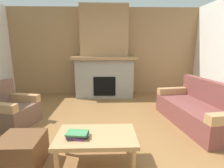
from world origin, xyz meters
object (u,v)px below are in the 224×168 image
(armchair, at_px, (10,111))
(ottoman, at_px, (22,152))
(fireplace, at_px, (104,58))
(couch, at_px, (199,110))
(coffee_table, at_px, (96,138))

(armchair, bearing_deg, ottoman, -57.14)
(fireplace, height_order, ottoman, fireplace)
(couch, relative_size, ottoman, 3.66)
(coffee_table, height_order, ottoman, coffee_table)
(armchair, xyz_separation_m, ottoman, (0.80, -1.23, -0.09))
(armchair, height_order, coffee_table, armchair)
(fireplace, bearing_deg, coffee_table, -91.29)
(ottoman, bearing_deg, coffee_table, -0.69)
(fireplace, height_order, armchair, fireplace)
(ottoman, bearing_deg, armchair, 122.86)
(coffee_table, bearing_deg, fireplace, 88.71)
(couch, bearing_deg, ottoman, -158.18)
(armchair, xyz_separation_m, coffee_table, (1.75, -1.25, 0.08))
(couch, xyz_separation_m, armchair, (-3.70, 0.07, 0.01))
(armchair, relative_size, ottoman, 1.78)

